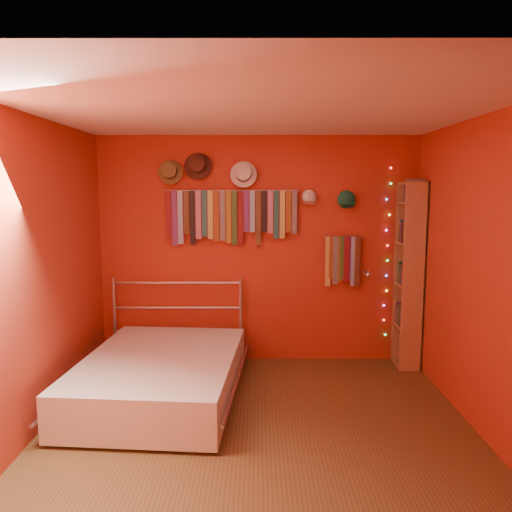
{
  "coord_description": "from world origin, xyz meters",
  "views": [
    {
      "loc": [
        -0.0,
        -3.73,
        1.94
      ],
      "look_at": [
        -0.02,
        0.9,
        1.3
      ],
      "focal_mm": 35.0,
      "sensor_mm": 36.0,
      "label": 1
    }
  ],
  "objects_px": {
    "reading_lamp": "(368,274)",
    "bed": "(161,376)",
    "tie_rack": "(230,214)",
    "bookshelf": "(413,274)"
  },
  "relations": [
    {
      "from": "tie_rack",
      "to": "reading_lamp",
      "type": "bearing_deg",
      "value": -5.72
    },
    {
      "from": "reading_lamp",
      "to": "bookshelf",
      "type": "bearing_deg",
      "value": -0.76
    },
    {
      "from": "tie_rack",
      "to": "reading_lamp",
      "type": "xyz_separation_m",
      "value": [
        1.48,
        -0.15,
        -0.64
      ]
    },
    {
      "from": "reading_lamp",
      "to": "bookshelf",
      "type": "distance_m",
      "value": 0.48
    },
    {
      "from": "bed",
      "to": "tie_rack",
      "type": "bearing_deg",
      "value": 64.7
    },
    {
      "from": "bed",
      "to": "bookshelf",
      "type": "bearing_deg",
      "value": 23.23
    },
    {
      "from": "reading_lamp",
      "to": "bed",
      "type": "height_order",
      "value": "reading_lamp"
    },
    {
      "from": "tie_rack",
      "to": "reading_lamp",
      "type": "distance_m",
      "value": 1.62
    },
    {
      "from": "bookshelf",
      "to": "bed",
      "type": "bearing_deg",
      "value": -161.03
    },
    {
      "from": "tie_rack",
      "to": "bed",
      "type": "bearing_deg",
      "value": -119.56
    }
  ]
}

